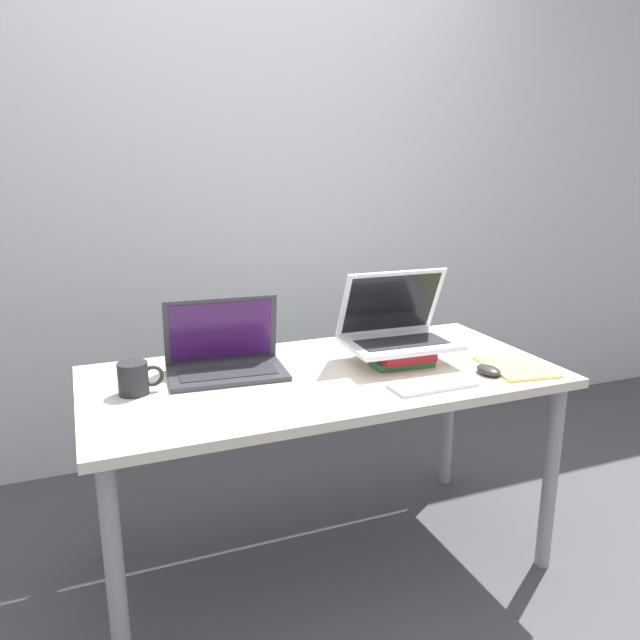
{
  "coord_description": "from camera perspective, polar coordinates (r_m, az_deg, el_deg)",
  "views": [
    {
      "loc": [
        -0.73,
        -1.42,
        1.39
      ],
      "look_at": [
        -0.01,
        0.37,
        0.89
      ],
      "focal_mm": 35.0,
      "sensor_mm": 36.0,
      "label": 1
    }
  ],
  "objects": [
    {
      "name": "wall_back",
      "position": [
        2.91,
        -7.51,
        13.75
      ],
      "size": [
        8.0,
        0.05,
        2.7
      ],
      "color": "silver",
      "rests_on": "ground_plane"
    },
    {
      "name": "mug",
      "position": [
        1.94,
        -16.61,
        -5.12
      ],
      "size": [
        0.13,
        0.09,
        0.1
      ],
      "color": "#232328",
      "rests_on": "desk"
    },
    {
      "name": "desk",
      "position": [
        2.08,
        0.32,
        -6.73
      ],
      "size": [
        1.53,
        0.74,
        0.71
      ],
      "color": "beige",
      "rests_on": "ground_plane"
    },
    {
      "name": "laptop_on_books",
      "position": [
        2.15,
        7.04,
        -0.86
      ],
      "size": [
        0.38,
        0.27,
        0.25
      ],
      "color": "silver",
      "rests_on": "book_stack"
    },
    {
      "name": "mouse",
      "position": [
        2.11,
        15.15,
        -4.44
      ],
      "size": [
        0.06,
        0.1,
        0.03
      ],
      "color": "#2D2D2D",
      "rests_on": "desk"
    },
    {
      "name": "ground_plane",
      "position": [
        2.12,
        4.52,
        -26.43
      ],
      "size": [
        14.0,
        14.0,
        0.0
      ],
      "primitive_type": "plane",
      "color": "#424247"
    },
    {
      "name": "wireless_keyboard",
      "position": [
        1.96,
        10.29,
        -5.83
      ],
      "size": [
        0.27,
        0.11,
        0.01
      ],
      "color": "silver",
      "rests_on": "desk"
    },
    {
      "name": "book_stack",
      "position": [
        2.17,
        7.0,
        -2.96
      ],
      "size": [
        0.22,
        0.24,
        0.06
      ],
      "color": "#33753D",
      "rests_on": "desk"
    },
    {
      "name": "laptop_left",
      "position": [
        2.06,
        -8.66,
        -3.51
      ],
      "size": [
        0.39,
        0.26,
        0.24
      ],
      "color": "#333338",
      "rests_on": "desk"
    },
    {
      "name": "notepad",
      "position": [
        2.2,
        17.48,
        -4.09
      ],
      "size": [
        0.22,
        0.28,
        0.01
      ],
      "color": "#EFE066",
      "rests_on": "desk"
    }
  ]
}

